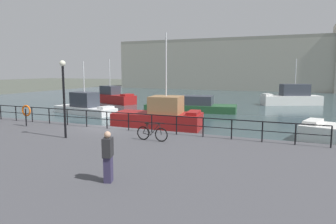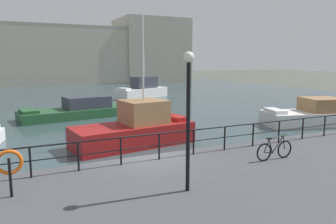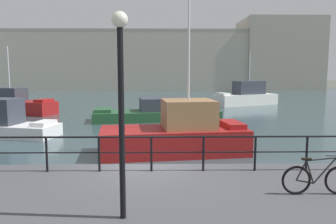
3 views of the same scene
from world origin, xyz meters
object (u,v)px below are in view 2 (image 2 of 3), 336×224
at_px(harbor_building, 71,55).
at_px(moored_cabin_cruiser, 143,90).
at_px(moored_white_yacht, 82,110).
at_px(quay_lamp_post, 188,102).
at_px(parked_bicycle, 274,150).
at_px(moored_green_narrowboat, 136,129).
at_px(moored_harbor_tender, 314,115).
at_px(life_ring_stand, 9,164).

xyz_separation_m(harbor_building, moored_cabin_cruiser, (4.03, -31.27, -4.83)).
relative_size(moored_white_yacht, quay_lamp_post, 2.45).
bearing_deg(harbor_building, parked_bicycle, -91.53).
distance_m(moored_green_narrowboat, moored_harbor_tender, 13.86).
height_order(moored_cabin_cruiser, moored_green_narrowboat, moored_green_narrowboat).
distance_m(moored_harbor_tender, quay_lamp_post, 17.81).
relative_size(moored_harbor_tender, parked_bicycle, 4.30).
bearing_deg(moored_cabin_cruiser, moored_green_narrowboat, 43.12).
bearing_deg(parked_bicycle, harbor_building, 89.05).
xyz_separation_m(moored_green_narrowboat, parked_bicycle, (3.08, -7.61, 0.35)).
relative_size(moored_cabin_cruiser, life_ring_stand, 5.53).
relative_size(moored_white_yacht, moored_green_narrowboat, 1.40).
height_order(harbor_building, quay_lamp_post, harbor_building).
height_order(moored_green_narrowboat, moored_harbor_tender, moored_green_narrowboat).
bearing_deg(harbor_building, life_ring_stand, -100.38).
relative_size(harbor_building, moored_green_narrowboat, 8.65).
height_order(moored_green_narrowboat, parked_bicycle, moored_green_narrowboat).
xyz_separation_m(moored_cabin_cruiser, moored_white_yacht, (-9.85, -11.35, -0.39)).
distance_m(parked_bicycle, life_ring_stand, 9.44).
distance_m(moored_white_yacht, parked_bicycle, 18.66).
relative_size(moored_cabin_cruiser, parked_bicycle, 4.36).
bearing_deg(moored_white_yacht, moored_harbor_tender, 135.43).
height_order(moored_cabin_cruiser, quay_lamp_post, moored_cabin_cruiser).
xyz_separation_m(moored_cabin_cruiser, moored_harbor_tender, (5.13, -22.23, -0.25)).
xyz_separation_m(moored_harbor_tender, parked_bicycle, (-10.78, -7.30, 0.50)).
relative_size(harbor_building, quay_lamp_post, 15.18).
relative_size(harbor_building, moored_cabin_cruiser, 8.15).
distance_m(harbor_building, moored_harbor_tender, 54.51).
bearing_deg(moored_harbor_tender, parked_bicycle, 49.23).
height_order(harbor_building, parked_bicycle, harbor_building).
distance_m(moored_green_narrowboat, life_ring_stand, 9.49).
bearing_deg(moored_white_yacht, quay_lamp_post, 80.24).
distance_m(harbor_building, quay_lamp_post, 62.38).
bearing_deg(life_ring_stand, quay_lamp_post, -20.83).
bearing_deg(moored_harbor_tender, moored_cabin_cruiser, -61.89).
height_order(harbor_building, moored_white_yacht, harbor_building).
height_order(harbor_building, moored_harbor_tender, harbor_building).
distance_m(harbor_building, moored_green_narrowboat, 53.62).
height_order(harbor_building, moored_cabin_cruiser, harbor_building).
height_order(moored_cabin_cruiser, parked_bicycle, moored_cabin_cruiser).
relative_size(moored_harbor_tender, life_ring_stand, 5.45).
bearing_deg(moored_cabin_cruiser, parked_bicycle, 54.00).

